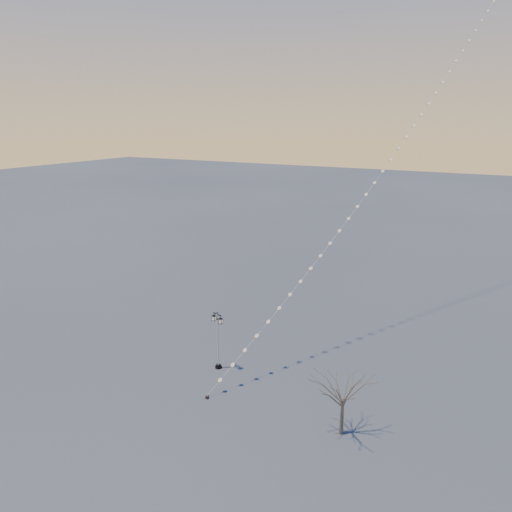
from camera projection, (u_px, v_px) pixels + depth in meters
The scene contains 4 objects.
ground at pixel (232, 392), 31.87m from camera, with size 300.00×300.00×0.00m, color #464747.
street_lamp at pixel (218, 337), 34.22m from camera, with size 1.11×0.61×4.49m.
bare_tree at pixel (343, 391), 26.87m from camera, with size 2.48×2.48×4.11m.
kite_train at pixel (401, 125), 40.33m from camera, with size 14.16×41.39×34.71m.
Camera 1 is at (14.79, -23.80, 17.84)m, focal length 32.93 mm.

